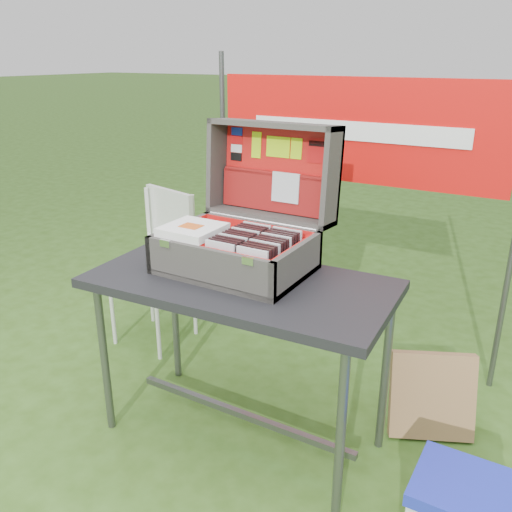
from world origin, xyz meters
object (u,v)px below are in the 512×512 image
Objects in this scene: chair at (152,271)px; suitcase at (242,200)px; cardboard_box at (432,396)px; table at (241,362)px.

suitcase is at bearing -9.60° from chair.
suitcase reaches higher than chair.
chair reaches higher than cardboard_box.
table is 3.17× the size of cardboard_box.
suitcase reaches higher than table.
cardboard_box is at bearing 22.14° from suitcase.
suitcase is 1.15m from chair.
table is at bearing -14.72° from chair.
cardboard_box is (0.75, 0.47, -0.20)m from table.
table reaches higher than cardboard_box.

